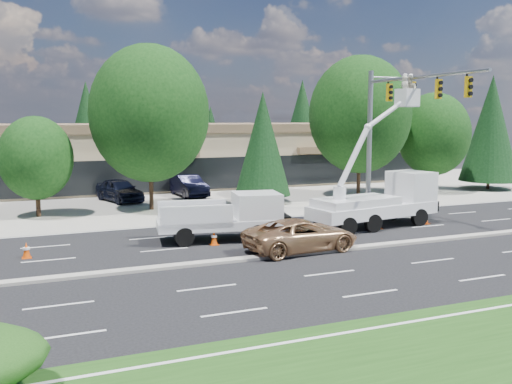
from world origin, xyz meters
name	(u,v)px	position (x,y,z in m)	size (l,w,h in m)	color
ground	(293,255)	(0.00, 0.00, 0.00)	(140.00, 140.00, 0.00)	black
concrete_apron	(177,197)	(0.00, 20.00, 0.01)	(140.00, 22.00, 0.01)	#9B988D
road_median	(293,254)	(0.00, 0.00, 0.06)	(120.00, 0.55, 0.12)	#9B988D
strip_mall	(148,153)	(0.00, 29.97, 2.83)	(50.40, 15.40, 5.50)	tan
tree_front_c	(36,158)	(-10.00, 15.00, 3.60)	(4.43, 4.43, 6.15)	#332114
tree_front_d	(149,114)	(-3.00, 15.00, 6.30)	(7.76, 7.76, 10.76)	#332114
tree_front_e	(263,144)	(5.00, 15.00, 4.22)	(3.99, 3.99, 7.87)	#332114
tree_front_f	(360,115)	(13.00, 15.00, 6.27)	(7.72, 7.72, 10.71)	#332114
tree_front_g	(434,134)	(20.00, 15.00, 4.72)	(5.81, 5.81, 8.06)	#332114
tree_front_h	(491,128)	(26.00, 15.00, 5.16)	(4.88, 4.88, 9.62)	#332114
tree_back_b	(87,124)	(-4.00, 42.00, 5.34)	(5.05, 5.05, 9.95)	#332114
tree_back_c	(211,136)	(10.00, 42.00, 3.96)	(3.75, 3.75, 7.39)	#332114
tree_back_d	(302,120)	(22.00, 42.00, 5.77)	(5.45, 5.45, 10.75)	#332114
signal_mast	(390,117)	(10.03, 7.04, 6.06)	(2.76, 10.16, 9.00)	gray
utility_pickup	(228,221)	(-1.56, 4.12, 0.95)	(6.32, 3.20, 2.31)	white
bucket_truck	(383,194)	(7.73, 4.32, 1.81)	(8.01, 3.51, 8.47)	white
traffic_cone_a	(26,250)	(-10.85, 3.99, 0.34)	(0.40, 0.40, 0.70)	#E04807
traffic_cone_b	(214,238)	(-2.56, 3.33, 0.34)	(0.40, 0.40, 0.70)	#E04807
traffic_cone_c	(294,230)	(1.80, 3.60, 0.34)	(0.40, 0.40, 0.70)	#E04807
traffic_cone_d	(378,223)	(6.99, 3.65, 0.34)	(0.40, 0.40, 0.70)	#E04807
traffic_cone_e	(425,218)	(10.32, 3.84, 0.34)	(0.40, 0.40, 0.70)	#E04807
minivan	(301,235)	(0.70, 0.60, 0.74)	(2.45, 5.32, 1.48)	#AE8054
parked_car_west	(119,190)	(-4.34, 19.57, 0.84)	(1.98, 4.91, 1.67)	black
parked_car_east	(189,186)	(1.05, 20.32, 0.82)	(1.73, 4.97, 1.64)	black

